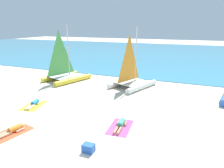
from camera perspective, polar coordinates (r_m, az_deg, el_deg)
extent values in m
plane|color=beige|center=(18.85, 5.48, 0.31)|extent=(120.00, 120.00, 0.00)
cube|color=teal|center=(39.64, 14.63, 8.37)|extent=(120.00, 40.00, 0.05)
cylinder|color=white|center=(18.32, 3.28, 0.61)|extent=(1.83, 3.78, 0.44)
cylinder|color=white|center=(17.13, 8.48, -0.67)|extent=(1.83, 3.78, 0.44)
cube|color=silver|center=(17.50, 5.44, 0.65)|extent=(2.80, 3.06, 0.06)
cylinder|color=silver|center=(17.46, 6.78, 8.25)|extent=(0.09, 0.09, 4.63)
pyramid|color=orange|center=(16.76, 4.87, 7.49)|extent=(0.79, 1.92, 3.89)
cylinder|color=yellow|center=(20.94, -14.46, 2.16)|extent=(1.79, 4.02, 0.47)
cylinder|color=yellow|center=(19.26, -10.83, 1.16)|extent=(1.79, 4.02, 0.47)
cube|color=silver|center=(19.92, -13.21, 2.30)|extent=(2.89, 3.18, 0.06)
cylinder|color=silver|center=(19.83, -12.29, 9.38)|extent=(0.10, 0.10, 4.87)
pyramid|color=#4CA54C|center=(19.29, -14.57, 8.61)|extent=(0.76, 2.04, 4.09)
cube|color=yellow|center=(14.56, -21.29, -5.68)|extent=(1.50, 2.10, 0.01)
cylinder|color=#268CCC|center=(14.66, -20.97, -4.83)|extent=(0.43, 0.67, 0.30)
sphere|color=beige|center=(14.99, -20.21, -4.29)|extent=(0.22, 0.22, 0.22)
cylinder|color=beige|center=(14.22, -22.52, -6.01)|extent=(0.31, 0.79, 0.14)
cylinder|color=beige|center=(14.13, -21.90, -6.08)|extent=(0.31, 0.79, 0.14)
cylinder|color=beige|center=(14.93, -21.38, -4.88)|extent=(0.20, 0.46, 0.10)
cylinder|color=beige|center=(14.71, -19.89, -5.02)|extent=(0.20, 0.46, 0.10)
cube|color=#EA5933|center=(11.53, -26.53, -12.23)|extent=(1.48, 2.09, 0.01)
cylinder|color=orange|center=(11.55, -25.76, -11.23)|extent=(0.43, 0.67, 0.30)
sphere|color=#D8AD84|center=(11.72, -24.02, -10.58)|extent=(0.22, 0.22, 0.22)
cylinder|color=#D8AD84|center=(11.40, -28.80, -12.47)|extent=(0.30, 0.79, 0.14)
cylinder|color=#D8AD84|center=(11.26, -28.36, -12.78)|extent=(0.30, 0.79, 0.14)
cylinder|color=#D8AD84|center=(11.83, -25.60, -11.03)|extent=(0.19, 0.46, 0.10)
cylinder|color=#D8AD84|center=(11.48, -24.46, -11.73)|extent=(0.19, 0.46, 0.10)
cube|color=#D84C99|center=(10.89, 2.32, -12.08)|extent=(1.24, 1.98, 0.01)
cylinder|color=#3FB28C|center=(10.99, 2.61, -10.89)|extent=(0.35, 0.64, 0.30)
sphere|color=tan|center=(11.34, 3.16, -9.99)|extent=(0.22, 0.22, 0.22)
cylinder|color=tan|center=(10.50, 1.17, -12.77)|extent=(0.20, 0.79, 0.14)
cylinder|color=tan|center=(10.46, 2.14, -12.91)|extent=(0.20, 0.79, 0.14)
cylinder|color=tan|center=(11.22, 1.71, -10.81)|extent=(0.13, 0.46, 0.10)
cylinder|color=tan|center=(11.12, 3.93, -11.10)|extent=(0.13, 0.46, 0.10)
cube|color=blue|center=(9.02, -6.68, -17.52)|extent=(0.50, 0.36, 0.36)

